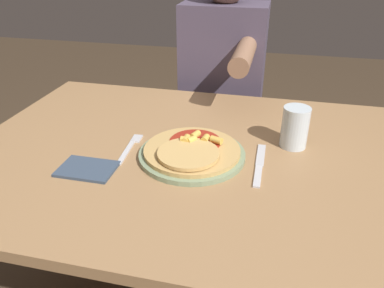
{
  "coord_description": "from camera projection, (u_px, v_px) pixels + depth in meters",
  "views": [
    {
      "loc": [
        0.23,
        -0.91,
        1.28
      ],
      "look_at": [
        0.02,
        -0.03,
        0.79
      ],
      "focal_mm": 35.0,
      "sensor_mm": 36.0,
      "label": 1
    }
  ],
  "objects": [
    {
      "name": "drinking_glass",
      "position": [
        295.0,
        127.0,
        1.07
      ],
      "size": [
        0.08,
        0.08,
        0.12
      ],
      "color": "silver",
      "rests_on": "dining_table"
    },
    {
      "name": "fork",
      "position": [
        130.0,
        147.0,
        1.09
      ],
      "size": [
        0.03,
        0.18,
        0.0
      ],
      "color": "silver",
      "rests_on": "dining_table"
    },
    {
      "name": "person_diner",
      "position": [
        223.0,
        85.0,
        1.65
      ],
      "size": [
        0.35,
        0.52,
        1.23
      ],
      "color": "#2D2D38",
      "rests_on": "ground_plane"
    },
    {
      "name": "dining_table",
      "position": [
        187.0,
        179.0,
        1.13
      ],
      "size": [
        1.28,
        0.94,
        0.75
      ],
      "color": "#9E754C",
      "rests_on": "ground_plane"
    },
    {
      "name": "plate",
      "position": [
        192.0,
        154.0,
        1.04
      ],
      "size": [
        0.3,
        0.3,
        0.01
      ],
      "color": "gray",
      "rests_on": "dining_table"
    },
    {
      "name": "knife",
      "position": [
        259.0,
        165.0,
        1.0
      ],
      "size": [
        0.02,
        0.22,
        0.0
      ],
      "color": "silver",
      "rests_on": "dining_table"
    },
    {
      "name": "napkin",
      "position": [
        87.0,
        169.0,
        0.98
      ],
      "size": [
        0.15,
        0.1,
        0.01
      ],
      "color": "#38475B",
      "rests_on": "dining_table"
    },
    {
      "name": "pizza",
      "position": [
        192.0,
        150.0,
        1.03
      ],
      "size": [
        0.27,
        0.27,
        0.04
      ],
      "color": "tan",
      "rests_on": "plate"
    }
  ]
}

